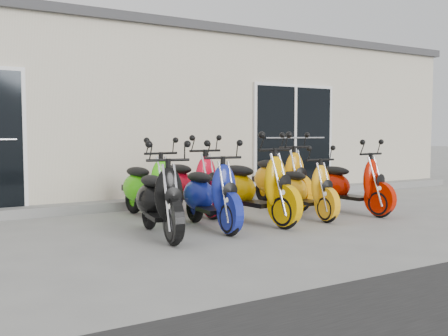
{
  "coord_description": "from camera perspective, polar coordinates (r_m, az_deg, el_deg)",
  "views": [
    {
      "loc": [
        -3.89,
        -6.14,
        1.29
      ],
      "look_at": [
        0.0,
        0.6,
        0.75
      ],
      "focal_mm": 40.0,
      "sensor_mm": 36.0,
      "label": 1
    }
  ],
  "objects": [
    {
      "name": "ground",
      "position": [
        7.39,
        2.34,
        -6.1
      ],
      "size": [
        80.0,
        80.0,
        0.0
      ],
      "primitive_type": "plane",
      "color": "gray",
      "rests_on": "ground"
    },
    {
      "name": "building",
      "position": [
        12.0,
        -11.09,
        5.39
      ],
      "size": [
        14.0,
        6.0,
        3.2
      ],
      "primitive_type": "cube",
      "color": "beige",
      "rests_on": "ground"
    },
    {
      "name": "roof_cap",
      "position": [
        12.16,
        -11.2,
        13.33
      ],
      "size": [
        14.2,
        6.2,
        0.16
      ],
      "primitive_type": "cube",
      "color": "#3F3F42",
      "rests_on": "building"
    },
    {
      "name": "front_step",
      "position": [
        9.13,
        -4.47,
        -3.69
      ],
      "size": [
        14.0,
        0.4,
        0.15
      ],
      "primitive_type": "cube",
      "color": "gray",
      "rests_on": "ground"
    },
    {
      "name": "door_right",
      "position": [
        10.55,
        8.02,
        3.77
      ],
      "size": [
        2.02,
        0.08,
        2.22
      ],
      "primitive_type": "cube",
      "color": "black",
      "rests_on": "front_step"
    },
    {
      "name": "scooter_front_black",
      "position": [
        6.25,
        -7.39,
        -2.34
      ],
      "size": [
        0.78,
        1.7,
        1.21
      ],
      "primitive_type": null,
      "rotation": [
        0.0,
        0.0,
        -0.11
      ],
      "color": "black",
      "rests_on": "ground"
    },
    {
      "name": "scooter_front_blue",
      "position": [
        6.73,
        -1.58,
        -1.86
      ],
      "size": [
        0.67,
        1.67,
        1.22
      ],
      "primitive_type": null,
      "rotation": [
        0.0,
        0.0,
        -0.04
      ],
      "color": "navy",
      "rests_on": "ground"
    },
    {
      "name": "scooter_front_orange_a",
      "position": [
        7.17,
        3.53,
        -1.07
      ],
      "size": [
        0.89,
        1.86,
        1.32
      ],
      "primitive_type": null,
      "rotation": [
        0.0,
        0.0,
        0.14
      ],
      "color": "#E8A300",
      "rests_on": "ground"
    },
    {
      "name": "scooter_front_orange_b",
      "position": [
        7.73,
        9.37,
        -1.5
      ],
      "size": [
        0.65,
        1.55,
        1.12
      ],
      "primitive_type": null,
      "rotation": [
        0.0,
        0.0,
        -0.07
      ],
      "color": "#FFAB12",
      "rests_on": "ground"
    },
    {
      "name": "scooter_front_red",
      "position": [
        8.3,
        14.32,
        -0.91
      ],
      "size": [
        0.79,
        1.69,
        1.2
      ],
      "primitive_type": null,
      "rotation": [
        0.0,
        0.0,
        0.12
      ],
      "color": "#B61200",
      "rests_on": "ground"
    },
    {
      "name": "scooter_back_green",
      "position": [
        7.66,
        -8.6,
        -1.1
      ],
      "size": [
        0.8,
        1.74,
        1.24
      ],
      "primitive_type": null,
      "rotation": [
        0.0,
        0.0,
        0.11
      ],
      "color": "#41CA0F",
      "rests_on": "ground"
    },
    {
      "name": "scooter_back_red",
      "position": [
        7.92,
        -3.75,
        -0.77
      ],
      "size": [
        0.81,
        1.78,
        1.27
      ],
      "primitive_type": null,
      "rotation": [
        0.0,
        0.0,
        0.11
      ],
      "color": "red",
      "rests_on": "ground"
    },
    {
      "name": "scooter_back_yellow",
      "position": [
        8.8,
        6.47,
        -0.18
      ],
      "size": [
        0.74,
        1.81,
        1.31
      ],
      "primitive_type": null,
      "rotation": [
        0.0,
        0.0,
        -0.05
      ],
      "color": "orange",
      "rests_on": "ground"
    }
  ]
}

